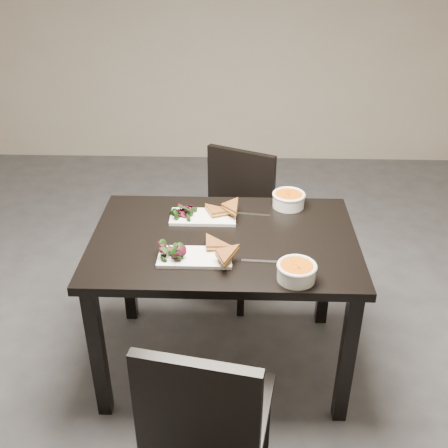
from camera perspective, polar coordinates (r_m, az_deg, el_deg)
name	(u,v)px	position (r m, az deg, el deg)	size (l,w,h in m)	color
ground	(162,333)	(3.05, -6.65, -11.45)	(5.00, 5.00, 0.00)	#47474C
table	(224,256)	(2.46, 0.00, -3.41)	(1.20, 0.80, 0.75)	black
chair_near	(206,416)	(1.99, -1.96, -19.82)	(0.49, 0.49, 0.85)	black
chair_far	(232,215)	(3.13, 0.90, 0.93)	(0.56, 0.56, 0.85)	black
plate_near	(195,257)	(2.26, -3.09, -3.56)	(0.31, 0.16, 0.02)	white
sandwich_near	(211,249)	(2.25, -1.43, -2.68)	(0.16, 0.12, 0.05)	#93561E
salad_near	(171,251)	(2.26, -5.65, -2.88)	(0.10, 0.09, 0.04)	black
soup_bowl_near	(297,271)	(2.14, 7.75, -4.98)	(0.16, 0.16, 0.07)	white
cutlery_near	(263,261)	(2.25, 4.15, -4.00)	(0.18, 0.02, 0.00)	silver
plate_far	(203,217)	(2.56, -2.24, 0.75)	(0.31, 0.16, 0.02)	white
sandwich_far	(217,213)	(2.52, -0.80, 1.22)	(0.16, 0.12, 0.05)	#93561E
salad_far	(182,211)	(2.55, -4.49, 1.36)	(0.10, 0.09, 0.04)	black
soup_bowl_far	(289,199)	(2.67, 6.91, 2.68)	(0.16, 0.16, 0.07)	white
cutlery_far	(252,214)	(2.59, 2.99, 1.04)	(0.18, 0.02, 0.00)	silver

